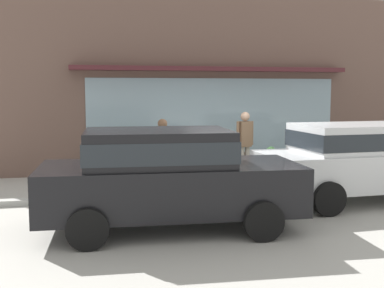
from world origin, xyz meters
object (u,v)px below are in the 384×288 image
at_px(potted_plant_near_hydrant, 111,169).
at_px(parked_car_silver, 365,158).
at_px(parked_car_black, 166,174).
at_px(fire_hydrant, 271,165).
at_px(pedestrian_passerby, 163,149).
at_px(potted_plant_window_center, 237,150).
at_px(potted_plant_low_front, 362,150).
at_px(potted_plant_trailing_edge, 154,165).
at_px(pedestrian_with_handbag, 244,140).
at_px(potted_plant_window_right, 308,154).

bearing_deg(potted_plant_near_hydrant, parked_car_silver, -36.75).
relative_size(parked_car_silver, parked_car_black, 1.08).
bearing_deg(fire_hydrant, pedestrian_passerby, -175.85).
xyz_separation_m(fire_hydrant, pedestrian_passerby, (-2.70, -0.20, 0.50)).
height_order(parked_car_black, potted_plant_near_hydrant, parked_car_black).
xyz_separation_m(fire_hydrant, potted_plant_window_center, (-0.31, 1.70, 0.17)).
relative_size(potted_plant_near_hydrant, potted_plant_window_center, 0.39).
bearing_deg(fire_hydrant, potted_plant_low_front, 26.02).
bearing_deg(potted_plant_window_center, fire_hydrant, -79.55).
bearing_deg(potted_plant_low_front, potted_plant_window_center, -179.55).
distance_m(parked_car_black, potted_plant_window_center, 5.70).
distance_m(potted_plant_trailing_edge, potted_plant_window_center, 2.36).
height_order(pedestrian_with_handbag, pedestrian_passerby, pedestrian_with_handbag).
xyz_separation_m(pedestrian_passerby, potted_plant_trailing_edge, (0.05, 1.72, -0.64)).
bearing_deg(parked_car_silver, pedestrian_with_handbag, 117.84).
bearing_deg(pedestrian_with_handbag, parked_car_silver, 108.51).
bearing_deg(parked_car_silver, pedestrian_passerby, 150.91).
relative_size(parked_car_black, potted_plant_near_hydrant, 8.42).
relative_size(potted_plant_near_hydrant, potted_plant_trailing_edge, 0.86).
bearing_deg(parked_car_black, potted_plant_low_front, 39.97).
bearing_deg(pedestrian_passerby, potted_plant_window_center, 169.30).
height_order(fire_hydrant, potted_plant_window_right, potted_plant_window_right).
bearing_deg(potted_plant_window_right, potted_plant_trailing_edge, -178.61).
relative_size(pedestrian_with_handbag, potted_plant_window_center, 1.33).
relative_size(pedestrian_passerby, potted_plant_window_right, 1.60).
distance_m(parked_car_silver, potted_plant_window_right, 3.85).
xyz_separation_m(parked_car_black, potted_plant_trailing_edge, (0.48, 4.77, -0.61)).
bearing_deg(pedestrian_passerby, pedestrian_with_handbag, 152.34).
bearing_deg(potted_plant_window_center, potted_plant_low_front, 0.45).
xyz_separation_m(fire_hydrant, parked_car_black, (-3.13, -3.25, 0.47)).
relative_size(potted_plant_low_front, potted_plant_window_center, 0.85).
relative_size(fire_hydrant, parked_car_black, 0.21).
bearing_deg(potted_plant_window_center, parked_car_black, -119.63).
bearing_deg(parked_car_black, potted_plant_window_right, 47.97).
relative_size(pedestrian_with_handbag, potted_plant_trailing_edge, 2.93).
bearing_deg(pedestrian_with_handbag, pedestrian_passerby, 9.62).
relative_size(pedestrian_with_handbag, parked_car_silver, 0.38).
xyz_separation_m(potted_plant_low_front, potted_plant_window_right, (-1.74, -0.10, -0.04)).
xyz_separation_m(potted_plant_trailing_edge, potted_plant_window_center, (2.34, 0.18, 0.31)).
distance_m(pedestrian_passerby, potted_plant_window_center, 3.06).
relative_size(parked_car_black, potted_plant_low_front, 3.86).
xyz_separation_m(potted_plant_near_hydrant, potted_plant_low_front, (7.32, 0.16, 0.27)).
bearing_deg(parked_car_black, potted_plant_window_center, 63.60).
distance_m(fire_hydrant, potted_plant_low_front, 3.94).
relative_size(pedestrian_passerby, potted_plant_window_center, 1.26).
relative_size(potted_plant_trailing_edge, potted_plant_window_center, 0.46).
bearing_deg(fire_hydrant, potted_plant_near_hydrant, 157.43).
distance_m(pedestrian_with_handbag, parked_car_silver, 3.28).
distance_m(pedestrian_passerby, potted_plant_near_hydrant, 2.18).
bearing_deg(parked_car_silver, potted_plant_low_front, 56.35).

